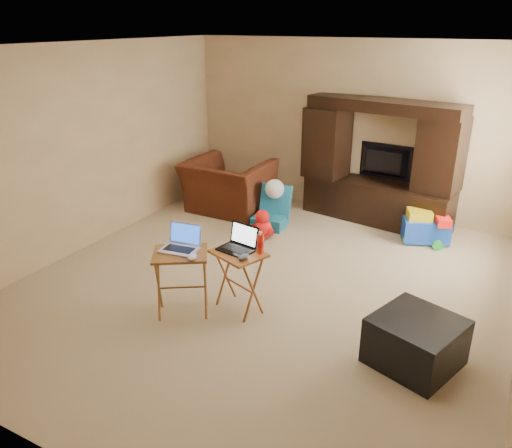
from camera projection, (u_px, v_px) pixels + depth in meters
The scene contains 19 objects.
floor at pixel (264, 284), 5.54m from camera, with size 5.50×5.50×0.00m, color #CBB28C.
ceiling at pixel (266, 46), 4.59m from camera, with size 5.50×5.50×0.00m, color silver.
wall_back at pixel (350, 128), 7.31m from camera, with size 5.00×5.00×0.00m, color tan.
wall_front at pixel (45, 301), 2.82m from camera, with size 5.00×5.00×0.00m, color tan.
wall_left at pixel (85, 149), 6.15m from camera, with size 5.50×5.50×0.00m, color tan.
entertainment_center at pixel (380, 163), 6.98m from camera, with size 2.13×0.53×1.74m, color black.
television at pixel (383, 162), 7.14m from camera, with size 0.88×0.12×0.51m, color black.
recliner at pixel (228, 186), 7.54m from camera, with size 1.20×1.05×0.78m, color #49190F.
child_rocker at pixel (270, 207), 6.98m from camera, with size 0.44×0.50×0.59m, color #175F80, non-canonical shape.
plush_toy at pixel (262, 224), 6.65m from camera, with size 0.36×0.30×0.40m, color red, non-canonical shape.
push_toy at pixel (426, 227), 6.50m from camera, with size 0.59×0.42×0.45m, color #1647B7, non-canonical shape.
ottoman at pixel (416, 341), 4.20m from camera, with size 0.66×0.66×0.42m, color black.
tray_table_left at pixel (182, 283), 4.88m from camera, with size 0.52×0.41×0.67m, color #985624.
tray_table_right at pixel (239, 281), 4.95m from camera, with size 0.49×0.39×0.64m, color #9E4E26.
laptop_left at pixel (179, 239), 4.74m from camera, with size 0.35×0.29×0.24m, color silver.
laptop_right at pixel (236, 239), 4.82m from camera, with size 0.33×0.28×0.24m, color black.
mouse_left at pixel (192, 257), 4.60m from camera, with size 0.09×0.14×0.06m, color silver.
mouse_right at pixel (244, 257), 4.67m from camera, with size 0.08×0.13×0.05m, color #3A3A3F.
water_bottle at pixel (260, 244), 4.77m from camera, with size 0.06×0.06×0.20m, color red.
Camera 1 is at (2.20, -4.34, 2.73)m, focal length 35.00 mm.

